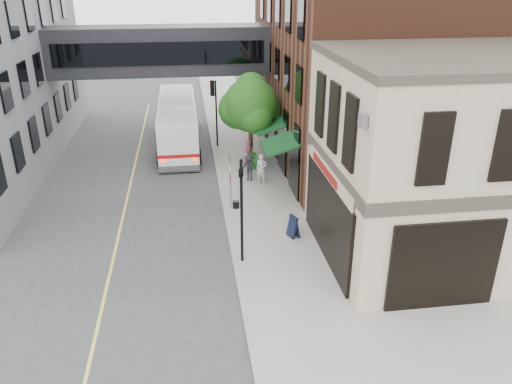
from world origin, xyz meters
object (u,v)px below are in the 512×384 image
object	(u,v)px
bus	(178,121)
pedestrian_b	(249,154)
newspaper_box	(252,161)
pedestrian_a	(261,169)
pedestrian_c	(249,167)
sandwich_board	(293,226)

from	to	relation	value
bus	pedestrian_b	bearing A→B (deg)	-52.45
newspaper_box	pedestrian_a	bearing A→B (deg)	-77.83
pedestrian_b	newspaper_box	world-z (taller)	pedestrian_b
bus	pedestrian_b	size ratio (longest dim) A/B	6.30
bus	pedestrian_b	xyz separation A→B (m)	(4.28, -5.56, -0.66)
pedestrian_a	pedestrian_b	size ratio (longest dim) A/B	0.93
pedestrian_b	pedestrian_c	size ratio (longest dim) A/B	1.13
bus	newspaper_box	size ratio (longest dim) A/B	11.34
pedestrian_c	bus	bearing A→B (deg)	135.20
pedestrian_a	sandwich_board	size ratio (longest dim) A/B	1.63
newspaper_box	sandwich_board	xyz separation A→B (m)	(0.71, -8.64, 0.01)
bus	newspaper_box	bearing A→B (deg)	-52.51
pedestrian_c	sandwich_board	bearing A→B (deg)	-63.67
pedestrian_a	newspaper_box	distance (m)	2.20
bus	sandwich_board	xyz separation A→B (m)	(5.14, -14.42, -1.04)
bus	newspaper_box	xyz separation A→B (m)	(4.43, -5.78, -1.05)
newspaper_box	sandwich_board	world-z (taller)	sandwich_board
bus	pedestrian_a	bearing A→B (deg)	-59.60
pedestrian_b	sandwich_board	size ratio (longest dim) A/B	1.75
bus	newspaper_box	distance (m)	7.36
pedestrian_a	sandwich_board	bearing A→B (deg)	-68.89
bus	pedestrian_c	bearing A→B (deg)	-61.90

